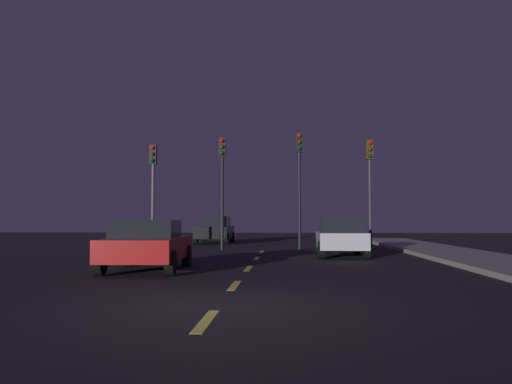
{
  "coord_description": "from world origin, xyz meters",
  "views": [
    {
      "loc": [
        1.11,
        -8.19,
        1.38
      ],
      "look_at": [
        -0.37,
        15.97,
        2.7
      ],
      "focal_mm": 35.91,
      "sensor_mm": 36.0,
      "label": 1
    }
  ],
  "objects_px": {
    "traffic_signal_far_right": "(370,173)",
    "car_adjacent_lane": "(147,244)",
    "traffic_signal_center_right": "(299,168)",
    "traffic_signal_far_left": "(153,176)",
    "car_stopped_ahead": "(340,237)",
    "traffic_signal_center_left": "(222,171)",
    "car_oncoming_far": "(215,230)"
  },
  "relations": [
    {
      "from": "car_adjacent_lane",
      "to": "traffic_signal_far_right",
      "type": "bearing_deg",
      "value": 52.52
    },
    {
      "from": "car_stopped_ahead",
      "to": "car_oncoming_far",
      "type": "bearing_deg",
      "value": 120.78
    },
    {
      "from": "traffic_signal_center_right",
      "to": "car_stopped_ahead",
      "type": "height_order",
      "value": "traffic_signal_center_right"
    },
    {
      "from": "traffic_signal_center_right",
      "to": "car_oncoming_far",
      "type": "xyz_separation_m",
      "value": [
        -4.84,
        6.54,
        -2.96
      ]
    },
    {
      "from": "traffic_signal_far_left",
      "to": "traffic_signal_center_right",
      "type": "xyz_separation_m",
      "value": [
        6.86,
        0.0,
        0.32
      ]
    },
    {
      "from": "car_oncoming_far",
      "to": "traffic_signal_far_left",
      "type": "bearing_deg",
      "value": -107.18
    },
    {
      "from": "traffic_signal_center_right",
      "to": "car_adjacent_lane",
      "type": "height_order",
      "value": "traffic_signal_center_right"
    },
    {
      "from": "traffic_signal_center_right",
      "to": "traffic_signal_far_right",
      "type": "height_order",
      "value": "traffic_signal_center_right"
    },
    {
      "from": "traffic_signal_far_left",
      "to": "traffic_signal_far_right",
      "type": "xyz_separation_m",
      "value": [
        10.08,
        0.0,
        0.09
      ]
    },
    {
      "from": "traffic_signal_far_left",
      "to": "car_stopped_ahead",
      "type": "distance_m",
      "value": 9.61
    },
    {
      "from": "traffic_signal_center_left",
      "to": "car_adjacent_lane",
      "type": "relative_size",
      "value": 1.34
    },
    {
      "from": "traffic_signal_center_right",
      "to": "traffic_signal_far_right",
      "type": "distance_m",
      "value": 3.22
    },
    {
      "from": "traffic_signal_far_left",
      "to": "traffic_signal_far_right",
      "type": "relative_size",
      "value": 0.97
    },
    {
      "from": "car_stopped_ahead",
      "to": "traffic_signal_far_left",
      "type": "bearing_deg",
      "value": 154.24
    },
    {
      "from": "car_stopped_ahead",
      "to": "car_oncoming_far",
      "type": "xyz_separation_m",
      "value": [
        -6.28,
        10.55,
        0.07
      ]
    },
    {
      "from": "car_stopped_ahead",
      "to": "car_oncoming_far",
      "type": "relative_size",
      "value": 0.93
    },
    {
      "from": "traffic_signal_far_right",
      "to": "traffic_signal_far_left",
      "type": "bearing_deg",
      "value": -180.0
    },
    {
      "from": "car_stopped_ahead",
      "to": "traffic_signal_far_right",
      "type": "bearing_deg",
      "value": 66.12
    },
    {
      "from": "car_stopped_ahead",
      "to": "car_adjacent_lane",
      "type": "distance_m",
      "value": 8.26
    },
    {
      "from": "traffic_signal_far_right",
      "to": "car_adjacent_lane",
      "type": "xyz_separation_m",
      "value": [
        -7.58,
        -9.88,
        -2.82
      ]
    },
    {
      "from": "car_oncoming_far",
      "to": "car_stopped_ahead",
      "type": "bearing_deg",
      "value": -59.22
    },
    {
      "from": "car_adjacent_lane",
      "to": "traffic_signal_center_left",
      "type": "bearing_deg",
      "value": 85.52
    },
    {
      "from": "traffic_signal_center_right",
      "to": "traffic_signal_far_right",
      "type": "relative_size",
      "value": 1.07
    },
    {
      "from": "traffic_signal_far_right",
      "to": "car_oncoming_far",
      "type": "height_order",
      "value": "traffic_signal_far_right"
    },
    {
      "from": "traffic_signal_far_left",
      "to": "car_oncoming_far",
      "type": "relative_size",
      "value": 1.16
    },
    {
      "from": "car_adjacent_lane",
      "to": "car_oncoming_far",
      "type": "distance_m",
      "value": 16.43
    },
    {
      "from": "traffic_signal_center_left",
      "to": "car_oncoming_far",
      "type": "height_order",
      "value": "traffic_signal_center_left"
    },
    {
      "from": "car_stopped_ahead",
      "to": "car_oncoming_far",
      "type": "height_order",
      "value": "car_oncoming_far"
    },
    {
      "from": "traffic_signal_center_left",
      "to": "traffic_signal_center_right",
      "type": "distance_m",
      "value": 3.59
    },
    {
      "from": "traffic_signal_center_left",
      "to": "traffic_signal_far_right",
      "type": "xyz_separation_m",
      "value": [
        6.8,
        -0.0,
        -0.11
      ]
    },
    {
      "from": "traffic_signal_center_left",
      "to": "traffic_signal_center_right",
      "type": "bearing_deg",
      "value": 0.01
    },
    {
      "from": "traffic_signal_far_right",
      "to": "car_stopped_ahead",
      "type": "distance_m",
      "value": 5.2
    }
  ]
}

